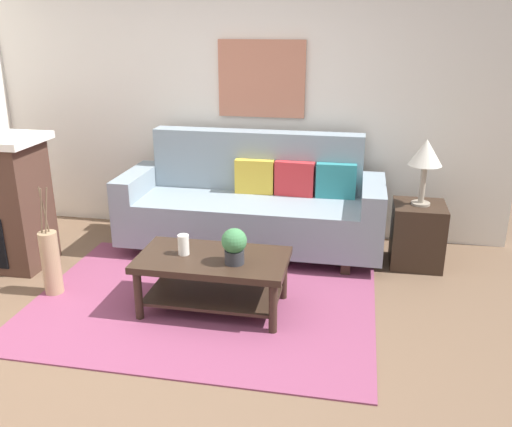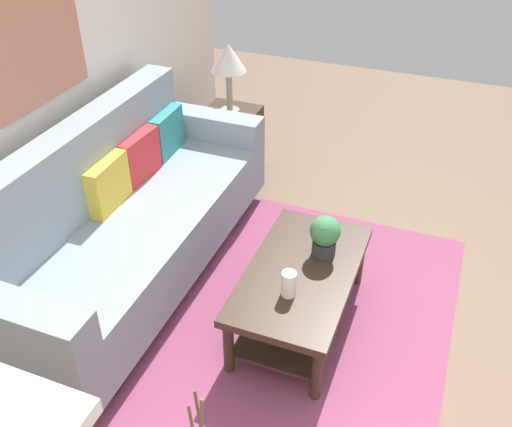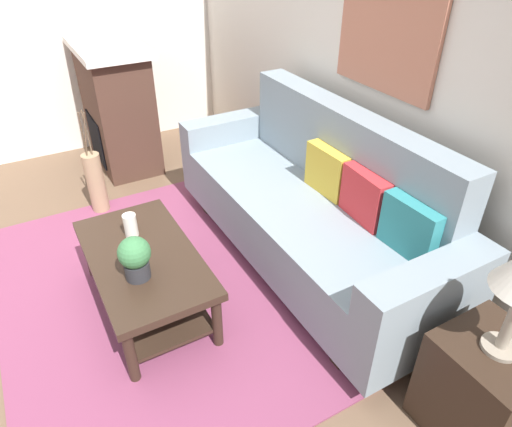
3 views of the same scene
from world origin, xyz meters
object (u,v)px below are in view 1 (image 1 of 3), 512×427
at_px(potted_plant_tabletop, 234,245).
at_px(framed_painting, 261,79).
at_px(throw_pillow_crimson, 295,178).
at_px(tabletop_vase, 183,245).
at_px(couch, 252,206).
at_px(throw_pillow_teal, 336,181).
at_px(side_table, 417,235).
at_px(floor_vase, 51,263).
at_px(throw_pillow_mustard, 255,176).
at_px(coffee_table, 213,271).
at_px(table_lamp, 426,155).

bearing_deg(potted_plant_tabletop, framed_painting, 94.11).
bearing_deg(throw_pillow_crimson, tabletop_vase, -116.76).
bearing_deg(couch, throw_pillow_teal, 9.38).
bearing_deg(side_table, floor_vase, -158.64).
height_order(throw_pillow_mustard, coffee_table, throw_pillow_mustard).
relative_size(coffee_table, table_lamp, 1.93).
xyz_separation_m(throw_pillow_mustard, framed_painting, (0.00, 0.34, 0.85)).
bearing_deg(tabletop_vase, couch, 76.68).
bearing_deg(tabletop_vase, side_table, 32.12).
distance_m(throw_pillow_crimson, tabletop_vase, 1.47).
xyz_separation_m(coffee_table, tabletop_vase, (-0.22, 0.01, 0.19)).
distance_m(table_lamp, floor_vase, 3.16).
xyz_separation_m(couch, throw_pillow_teal, (0.75, 0.12, 0.25)).
xyz_separation_m(throw_pillow_mustard, throw_pillow_crimson, (0.38, 0.00, 0.00)).
relative_size(throw_pillow_mustard, potted_plant_tabletop, 1.37).
bearing_deg(throw_pillow_teal, side_table, -14.32).
height_order(couch, floor_vase, couch).
xyz_separation_m(throw_pillow_mustard, coffee_table, (-0.06, -1.31, -0.37)).
relative_size(throw_pillow_mustard, throw_pillow_teal, 1.00).
height_order(throw_pillow_teal, floor_vase, throw_pillow_teal).
xyz_separation_m(potted_plant_tabletop, table_lamp, (1.37, 1.19, 0.42)).
relative_size(throw_pillow_teal, table_lamp, 0.63).
bearing_deg(floor_vase, coffee_table, 0.11).
bearing_deg(table_lamp, side_table, -90.00).
bearing_deg(side_table, framed_painting, 160.48).
bearing_deg(throw_pillow_crimson, floor_vase, -143.18).
bearing_deg(coffee_table, side_table, 35.76).
bearing_deg(couch, framed_painting, 90.00).
distance_m(potted_plant_tabletop, framed_painting, 1.98).
distance_m(couch, table_lamp, 1.60).
xyz_separation_m(side_table, framed_painting, (-1.49, 0.53, 1.25)).
xyz_separation_m(table_lamp, framed_painting, (-1.49, 0.53, 0.54)).
bearing_deg(couch, throw_pillow_crimson, 18.27).
bearing_deg(throw_pillow_teal, throw_pillow_mustard, 180.00).
bearing_deg(table_lamp, coffee_table, -144.24).
relative_size(tabletop_vase, table_lamp, 0.27).
xyz_separation_m(throw_pillow_crimson, tabletop_vase, (-0.66, -1.30, -0.17)).
bearing_deg(tabletop_vase, throw_pillow_teal, 51.54).
bearing_deg(framed_painting, floor_vase, -129.72).
xyz_separation_m(tabletop_vase, side_table, (1.77, 1.11, -0.23)).
xyz_separation_m(couch, side_table, (1.49, -0.06, -0.15)).
bearing_deg(floor_vase, table_lamp, 21.36).
distance_m(coffee_table, table_lamp, 2.03).
distance_m(throw_pillow_teal, table_lamp, 0.82).
distance_m(floor_vase, framed_painting, 2.49).
height_order(throw_pillow_mustard, throw_pillow_crimson, same).
xyz_separation_m(tabletop_vase, floor_vase, (-1.09, -0.01, -0.24)).
relative_size(throw_pillow_crimson, side_table, 0.64).
bearing_deg(tabletop_vase, throw_pillow_mustard, 77.92).
xyz_separation_m(throw_pillow_teal, potted_plant_tabletop, (-0.63, -1.38, -0.11)).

